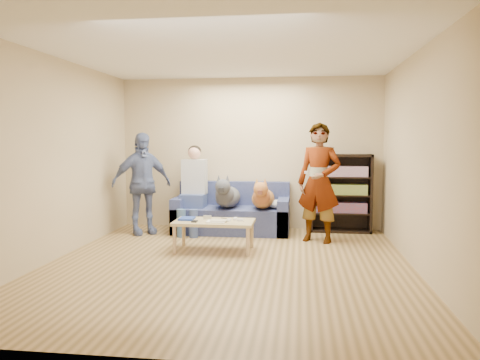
# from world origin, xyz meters

# --- Properties ---
(ground) EXTENTS (5.00, 5.00, 0.00)m
(ground) POSITION_xyz_m (0.00, 0.00, 0.00)
(ground) COLOR olive
(ground) RESTS_ON ground
(ceiling) EXTENTS (5.00, 5.00, 0.00)m
(ceiling) POSITION_xyz_m (0.00, 0.00, 2.60)
(ceiling) COLOR white
(ceiling) RESTS_ON ground
(wall_back) EXTENTS (4.50, 0.00, 4.50)m
(wall_back) POSITION_xyz_m (0.00, 2.50, 1.30)
(wall_back) COLOR tan
(wall_back) RESTS_ON ground
(wall_front) EXTENTS (4.50, 0.00, 4.50)m
(wall_front) POSITION_xyz_m (0.00, -2.50, 1.30)
(wall_front) COLOR tan
(wall_front) RESTS_ON ground
(wall_left) EXTENTS (0.00, 5.00, 5.00)m
(wall_left) POSITION_xyz_m (-2.25, 0.00, 1.30)
(wall_left) COLOR tan
(wall_left) RESTS_ON ground
(wall_right) EXTENTS (0.00, 5.00, 5.00)m
(wall_right) POSITION_xyz_m (2.25, 0.00, 1.30)
(wall_right) COLOR tan
(wall_right) RESTS_ON ground
(blanket) EXTENTS (0.40, 0.34, 0.14)m
(blanket) POSITION_xyz_m (0.52, 1.99, 0.50)
(blanket) COLOR #B8B8BD
(blanket) RESTS_ON sofa
(person_standing_right) EXTENTS (0.76, 0.63, 1.79)m
(person_standing_right) POSITION_xyz_m (1.16, 1.50, 0.90)
(person_standing_right) COLOR gray
(person_standing_right) RESTS_ON ground
(person_standing_left) EXTENTS (1.02, 0.90, 1.66)m
(person_standing_left) POSITION_xyz_m (-1.69, 1.73, 0.83)
(person_standing_left) COLOR #6C7BAC
(person_standing_left) RESTS_ON ground
(held_controller) EXTENTS (0.04, 0.12, 0.03)m
(held_controller) POSITION_xyz_m (0.96, 1.30, 1.06)
(held_controller) COLOR white
(held_controller) RESTS_ON person_standing_right
(notebook_blue) EXTENTS (0.20, 0.26, 0.03)m
(notebook_blue) POSITION_xyz_m (-0.70, 0.79, 0.43)
(notebook_blue) COLOR #1B3698
(notebook_blue) RESTS_ON coffee_table
(papers) EXTENTS (0.26, 0.20, 0.02)m
(papers) POSITION_xyz_m (-0.25, 0.64, 0.43)
(papers) COLOR white
(papers) RESTS_ON coffee_table
(magazine) EXTENTS (0.22, 0.17, 0.01)m
(magazine) POSITION_xyz_m (-0.22, 0.66, 0.44)
(magazine) COLOR #BCB296
(magazine) RESTS_ON coffee_table
(camera_silver) EXTENTS (0.11, 0.06, 0.05)m
(camera_silver) POSITION_xyz_m (-0.42, 0.86, 0.45)
(camera_silver) COLOR #B5B4B9
(camera_silver) RESTS_ON coffee_table
(controller_a) EXTENTS (0.04, 0.13, 0.03)m
(controller_a) POSITION_xyz_m (-0.02, 0.84, 0.43)
(controller_a) COLOR white
(controller_a) RESTS_ON coffee_table
(controller_b) EXTENTS (0.09, 0.06, 0.03)m
(controller_b) POSITION_xyz_m (0.06, 0.76, 0.43)
(controller_b) COLOR white
(controller_b) RESTS_ON coffee_table
(headphone_cup_a) EXTENTS (0.07, 0.07, 0.02)m
(headphone_cup_a) POSITION_xyz_m (-0.10, 0.72, 0.43)
(headphone_cup_a) COLOR white
(headphone_cup_a) RESTS_ON coffee_table
(headphone_cup_b) EXTENTS (0.07, 0.07, 0.02)m
(headphone_cup_b) POSITION_xyz_m (-0.10, 0.80, 0.43)
(headphone_cup_b) COLOR white
(headphone_cup_b) RESTS_ON coffee_table
(pen_orange) EXTENTS (0.13, 0.06, 0.01)m
(pen_orange) POSITION_xyz_m (-0.32, 0.58, 0.42)
(pen_orange) COLOR #C1781B
(pen_orange) RESTS_ON coffee_table
(pen_black) EXTENTS (0.13, 0.08, 0.01)m
(pen_black) POSITION_xyz_m (-0.18, 0.92, 0.42)
(pen_black) COLOR black
(pen_black) RESTS_ON coffee_table
(wallet) EXTENTS (0.07, 0.12, 0.02)m
(wallet) POSITION_xyz_m (-0.55, 0.62, 0.43)
(wallet) COLOR black
(wallet) RESTS_ON coffee_table
(sofa) EXTENTS (1.90, 0.85, 0.82)m
(sofa) POSITION_xyz_m (-0.25, 2.10, 0.28)
(sofa) COLOR #515B93
(sofa) RESTS_ON ground
(person_seated) EXTENTS (0.40, 0.73, 1.47)m
(person_seated) POSITION_xyz_m (-0.88, 1.97, 0.77)
(person_seated) COLOR #414E90
(person_seated) RESTS_ON sofa
(dog_gray) EXTENTS (0.40, 1.24, 0.57)m
(dog_gray) POSITION_xyz_m (-0.31, 1.92, 0.63)
(dog_gray) COLOR #51535C
(dog_gray) RESTS_ON sofa
(dog_tan) EXTENTS (0.37, 1.14, 0.53)m
(dog_tan) POSITION_xyz_m (0.28, 1.89, 0.61)
(dog_tan) COLOR #C36D3B
(dog_tan) RESTS_ON sofa
(coffee_table) EXTENTS (1.10, 0.60, 0.42)m
(coffee_table) POSITION_xyz_m (-0.30, 0.74, 0.37)
(coffee_table) COLOR tan
(coffee_table) RESTS_ON ground
(bookshelf) EXTENTS (1.00, 0.34, 1.30)m
(bookshelf) POSITION_xyz_m (1.55, 2.33, 0.68)
(bookshelf) COLOR black
(bookshelf) RESTS_ON ground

